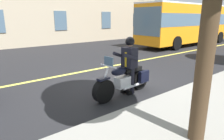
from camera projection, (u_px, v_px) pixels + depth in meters
The scene contains 5 objects.
ground_plane at pixel (112, 83), 7.14m from camera, with size 80.00×80.00×0.00m, color black.
lane_center_stripe at pixel (83, 72), 8.64m from camera, with size 60.00×0.16×0.01m, color #E5DB4C.
motorcycle_main at pixel (125, 80), 6.00m from camera, with size 2.22×0.72×1.26m.
rider_main at pixel (129, 60), 5.98m from camera, with size 0.66×0.59×1.74m.
bus_near at pixel (190, 22), 16.88m from camera, with size 11.05×2.70×3.30m.
Camera 1 is at (4.24, 5.29, 2.29)m, focal length 32.00 mm.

